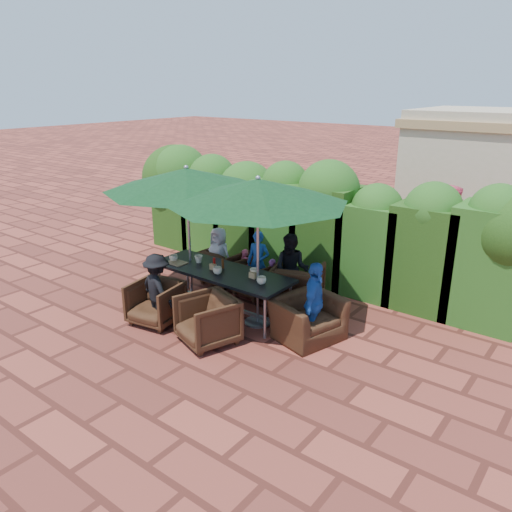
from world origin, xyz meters
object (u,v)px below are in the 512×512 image
Objects in this scene: chair_near_right at (207,318)px; chair_end_right at (307,312)px; umbrella_left at (187,179)px; umbrella_right at (258,192)px; dining_table at (221,274)px; chair_far_left at (223,265)px; chair_far_right at (298,283)px; chair_near_left at (155,301)px; chair_far_mid at (255,277)px.

chair_near_right is 1.54m from chair_end_right.
umbrella_left and umbrella_right have the same top height.
dining_table is at bearing -4.16° from umbrella_left.
umbrella_right is 3.47× the size of chair_near_right.
chair_far_left is (-1.60, 0.97, -1.83)m from umbrella_right.
chair_far_right reaches higher than chair_far_left.
chair_end_right is at bearing 0.31° from umbrella_left.
chair_near_right is at bearing -8.89° from chair_near_left.
chair_near_right is (1.39, -1.96, 0.03)m from chair_far_left.
chair_end_right is (2.49, 0.01, -1.78)m from umbrella_left.
umbrella_left reaches higher than chair_far_left.
dining_table is at bearing 108.17° from chair_end_right.
chair_far_mid is at bearing 89.37° from dining_table.
chair_far_right is at bearing 46.63° from dining_table.
chair_far_left is 0.82m from chair_far_mid.
chair_far_left is 2.67m from chair_end_right.
chair_far_right is (0.14, 0.98, -1.79)m from umbrella_right.
dining_table is 0.91× the size of umbrella_right.
chair_end_right reaches higher than chair_near_right.
chair_far_left is at bearing 91.04° from umbrella_left.
chair_far_right is (1.72, 0.92, -1.79)m from umbrella_left.
umbrella_right is at bearing 151.39° from chair_far_left.
chair_near_left is at bearing -77.67° from umbrella_left.
dining_table is 0.99m from chair_far_mid.
chair_far_mid is 2.02m from chair_near_left.
chair_far_right is at bearing 28.19° from umbrella_left.
umbrella_right is 2.04m from chair_far_right.
umbrella_left is at bearing 161.76° from chair_near_right.
chair_far_left is 1.09× the size of chair_far_mid.
chair_far_mid is 0.86× the size of chair_near_right.
chair_far_left is 0.90× the size of chair_far_right.
chair_near_right is at bearing -59.55° from dining_table.
umbrella_right is 2.62m from chair_far_left.
umbrella_right is 4.05× the size of chair_far_mid.
umbrella_left is 1.58m from umbrella_right.
chair_near_right is (1.14, 0.02, 0.02)m from chair_near_left.
umbrella_right reaches higher than chair_near_left.
dining_table is at bearing 28.69° from chair_far_right.
chair_end_right is at bearing 15.59° from chair_near_left.
chair_end_right reaches higher than chair_near_left.
chair_near_right is (0.58, -0.99, -0.27)m from dining_table.
chair_near_left reaches higher than dining_table.
chair_far_right is at bearing 56.16° from chair_end_right.
chair_far_left is (-0.02, 0.92, -1.83)m from umbrella_left.
umbrella_right is (1.58, -0.06, -0.00)m from umbrella_left.
umbrella_right reaches higher than chair_far_left.
chair_far_right is (0.92, 0.05, 0.08)m from chair_far_mid.
chair_end_right reaches higher than chair_far_right.
umbrella_left is 1.01× the size of umbrella_right.
chair_near_right is at bearing 62.11° from chair_far_right.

